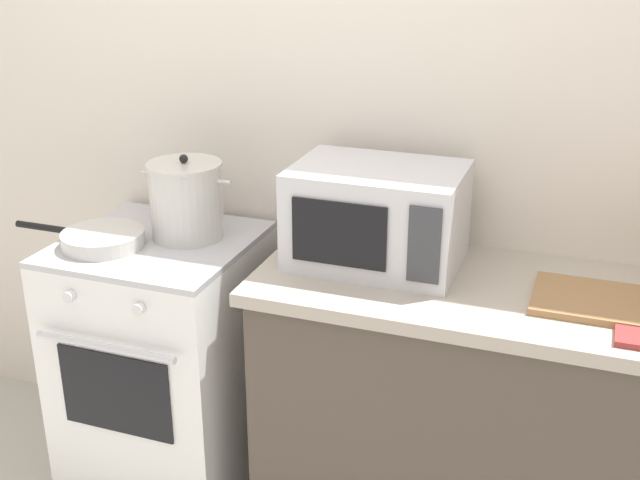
{
  "coord_description": "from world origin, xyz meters",
  "views": [
    {
      "loc": [
        0.98,
        -1.5,
        1.9
      ],
      "look_at": [
        0.22,
        0.6,
        1.0
      ],
      "focal_mm": 45.02,
      "sensor_mm": 36.0,
      "label": 1
    }
  ],
  "objects_px": {
    "stock_pot": "(186,200)",
    "cutting_board": "(601,302)",
    "microwave": "(377,216)",
    "stove": "(166,363)",
    "frying_pan": "(101,239)"
  },
  "relations": [
    {
      "from": "frying_pan",
      "to": "stove",
      "type": "bearing_deg",
      "value": 35.51
    },
    {
      "from": "cutting_board",
      "to": "stock_pot",
      "type": "bearing_deg",
      "value": 176.9
    },
    {
      "from": "microwave",
      "to": "cutting_board",
      "type": "height_order",
      "value": "microwave"
    },
    {
      "from": "stove",
      "to": "cutting_board",
      "type": "xyz_separation_m",
      "value": [
        1.38,
        0.0,
        0.47
      ]
    },
    {
      "from": "stock_pot",
      "to": "microwave",
      "type": "xyz_separation_m",
      "value": [
        0.64,
        0.01,
        0.02
      ]
    },
    {
      "from": "stove",
      "to": "frying_pan",
      "type": "distance_m",
      "value": 0.51
    },
    {
      "from": "frying_pan",
      "to": "microwave",
      "type": "relative_size",
      "value": 0.92
    },
    {
      "from": "stove",
      "to": "microwave",
      "type": "distance_m",
      "value": 0.95
    },
    {
      "from": "stock_pot",
      "to": "cutting_board",
      "type": "distance_m",
      "value": 1.31
    },
    {
      "from": "microwave",
      "to": "stove",
      "type": "bearing_deg",
      "value": -173.75
    },
    {
      "from": "cutting_board",
      "to": "stove",
      "type": "bearing_deg",
      "value": -179.95
    },
    {
      "from": "microwave",
      "to": "cutting_board",
      "type": "distance_m",
      "value": 0.68
    },
    {
      "from": "stove",
      "to": "cutting_board",
      "type": "height_order",
      "value": "cutting_board"
    },
    {
      "from": "cutting_board",
      "to": "microwave",
      "type": "bearing_deg",
      "value": 173.22
    },
    {
      "from": "microwave",
      "to": "stock_pot",
      "type": "bearing_deg",
      "value": -179.31
    }
  ]
}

